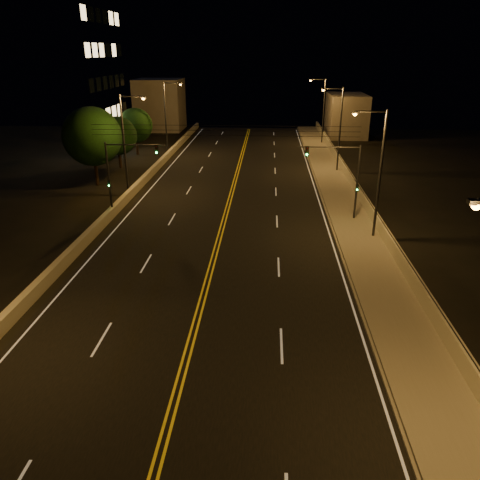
# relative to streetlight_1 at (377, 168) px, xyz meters

# --- Properties ---
(road) EXTENTS (18.00, 120.00, 0.02)m
(road) POSITION_rel_streetlight_1_xyz_m (-11.53, -4.96, -5.54)
(road) COLOR black
(road) RESTS_ON ground
(sidewalk) EXTENTS (3.60, 120.00, 0.30)m
(sidewalk) POSITION_rel_streetlight_1_xyz_m (-0.73, -4.96, -5.40)
(sidewalk) COLOR gray
(sidewalk) RESTS_ON ground
(curb) EXTENTS (0.14, 120.00, 0.15)m
(curb) POSITION_rel_streetlight_1_xyz_m (-2.60, -4.96, -5.47)
(curb) COLOR gray
(curb) RESTS_ON ground
(parapet_wall) EXTENTS (0.30, 120.00, 1.00)m
(parapet_wall) POSITION_rel_streetlight_1_xyz_m (0.92, -4.96, -4.75)
(parapet_wall) COLOR #AEA791
(parapet_wall) RESTS_ON sidewalk
(jersey_barrier) EXTENTS (0.45, 120.00, 0.85)m
(jersey_barrier) POSITION_rel_streetlight_1_xyz_m (-21.33, -4.96, -5.12)
(jersey_barrier) COLOR #AEA791
(jersey_barrier) RESTS_ON ground
(distant_building_right) EXTENTS (6.00, 10.00, 6.78)m
(distant_building_right) POSITION_rel_streetlight_1_xyz_m (4.97, 47.35, -2.16)
(distant_building_right) COLOR gray
(distant_building_right) RESTS_ON ground
(distant_building_left) EXTENTS (8.00, 8.00, 8.80)m
(distant_building_left) POSITION_rel_streetlight_1_xyz_m (-27.53, 51.98, -1.15)
(distant_building_left) COLOR gray
(distant_building_left) RESTS_ON ground
(parapet_rail) EXTENTS (0.06, 120.00, 0.06)m
(parapet_rail) POSITION_rel_streetlight_1_xyz_m (0.92, -4.96, -4.22)
(parapet_rail) COLOR black
(parapet_rail) RESTS_ON parapet_wall
(lane_markings) EXTENTS (17.32, 116.00, 0.00)m
(lane_markings) POSITION_rel_streetlight_1_xyz_m (-11.53, -5.04, -5.53)
(lane_markings) COLOR silver
(lane_markings) RESTS_ON road
(streetlight_1) EXTENTS (2.55, 0.28, 9.67)m
(streetlight_1) POSITION_rel_streetlight_1_xyz_m (0.00, 0.00, 0.00)
(streetlight_1) COLOR #2D2D33
(streetlight_1) RESTS_ON ground
(streetlight_2) EXTENTS (2.55, 0.28, 9.67)m
(streetlight_2) POSITION_rel_streetlight_1_xyz_m (0.00, 21.20, 0.00)
(streetlight_2) COLOR #2D2D33
(streetlight_2) RESTS_ON ground
(streetlight_3) EXTENTS (2.55, 0.28, 9.67)m
(streetlight_3) POSITION_rel_streetlight_1_xyz_m (0.00, 39.17, 0.00)
(streetlight_3) COLOR #2D2D33
(streetlight_3) RESTS_ON ground
(streetlight_5) EXTENTS (2.55, 0.28, 9.67)m
(streetlight_5) POSITION_rel_streetlight_1_xyz_m (-21.47, 10.33, 0.00)
(streetlight_5) COLOR #2D2D33
(streetlight_5) RESTS_ON ground
(streetlight_6) EXTENTS (2.55, 0.28, 9.67)m
(streetlight_6) POSITION_rel_streetlight_1_xyz_m (-21.47, 29.46, 0.00)
(streetlight_6) COLOR #2D2D33
(streetlight_6) RESTS_ON ground
(traffic_signal_right) EXTENTS (5.11, 0.31, 6.45)m
(traffic_signal_right) POSITION_rel_streetlight_1_xyz_m (-1.50, 4.02, -1.50)
(traffic_signal_right) COLOR #2D2D33
(traffic_signal_right) RESTS_ON ground
(traffic_signal_left) EXTENTS (5.11, 0.31, 6.45)m
(traffic_signal_left) POSITION_rel_streetlight_1_xyz_m (-20.37, 4.02, -1.50)
(traffic_signal_left) COLOR #2D2D33
(traffic_signal_left) RESTS_ON ground
(overhead_wires) EXTENTS (22.00, 0.03, 0.83)m
(overhead_wires) POSITION_rel_streetlight_1_xyz_m (-11.53, 4.54, 1.85)
(overhead_wires) COLOR black
(building_tower) EXTENTS (24.00, 15.00, 31.99)m
(building_tower) POSITION_rel_streetlight_1_xyz_m (-40.59, 27.96, 9.87)
(building_tower) COLOR gray
(building_tower) RESTS_ON ground
(tree_0) EXTENTS (6.06, 6.06, 8.21)m
(tree_0) POSITION_rel_streetlight_1_xyz_m (-26.17, 13.98, -0.38)
(tree_0) COLOR black
(tree_0) RESTS_ON ground
(tree_1) EXTENTS (4.56, 4.56, 6.19)m
(tree_1) POSITION_rel_streetlight_1_xyz_m (-26.09, 22.08, -1.65)
(tree_1) COLOR black
(tree_1) RESTS_ON ground
(tree_2) EXTENTS (4.65, 4.65, 6.30)m
(tree_2) POSITION_rel_streetlight_1_xyz_m (-26.08, 29.95, -1.58)
(tree_2) COLOR black
(tree_2) RESTS_ON ground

